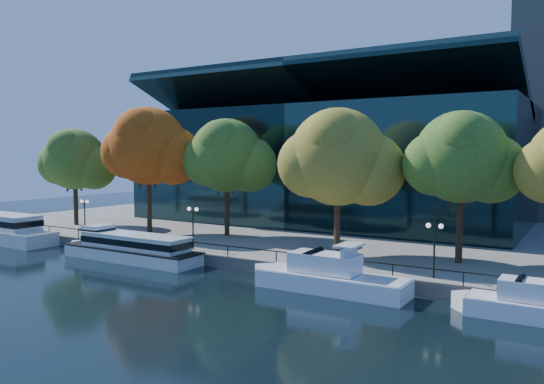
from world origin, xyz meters
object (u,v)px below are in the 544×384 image
Objects in this scene: tree_0 at (75,161)px; tree_2 at (227,157)px; lamp_1 at (193,218)px; tree_1 at (149,148)px; cruiser_far at (533,304)px; tree_3 at (339,159)px; large_vessel at (4,230)px; lamp_2 at (434,238)px; tree_4 at (463,159)px; tour_boat at (128,246)px; cruiser_near at (325,276)px; lamp_0 at (85,209)px.

tree_2 reaches higher than tree_0.
tree_1 is at bearing 153.06° from lamp_1.
cruiser_far is 20.48m from tree_3.
cruiser_far is (54.46, -0.05, -0.47)m from large_vessel.
lamp_1 reaches higher than cruiser_far.
tree_1 is 3.58× the size of lamp_1.
tree_4 is at bearing 86.15° from lamp_2.
large_vessel is at bearing -179.69° from tour_boat.
tree_2 is 0.99× the size of tree_3.
tour_boat is 1.24× the size of tree_3.
lamp_1 is at bearing -160.14° from tree_3.
cruiser_near is 1.32× the size of cruiser_far.
tree_3 reaches higher than lamp_1.
lamp_0 reaches higher than tour_boat.
tree_1 is (13.75, 9.24, 9.33)m from large_vessel.
large_vessel is at bearing -94.33° from tree_0.
cruiser_far is at bearing 1.10° from cruiser_near.
large_vessel is 49.76m from tree_4.
cruiser_near is at bearing -13.82° from lamp_1.
tour_boat is at bearing -25.77° from tree_0.
lamp_1 is (-29.57, 3.63, 3.00)m from cruiser_far.
large_vessel is 1.05× the size of tree_1.
lamp_1 is (24.88, 3.58, 2.52)m from large_vessel.
large_vessel is 3.78× the size of lamp_2.
large_vessel is 25.27m from lamp_1.
lamp_1 is (15.44, 0.00, 0.00)m from lamp_0.
tree_2 is at bearing 145.14° from cruiser_near.
tour_boat is 34.62m from cruiser_far.
tree_1 is at bearing 33.90° from large_vessel.
tree_1 is 3.58× the size of lamp_0.
tree_3 is at bearing 153.40° from cruiser_far.
lamp_1 is (-23.12, -6.68, -5.66)m from tree_4.
tree_2 is (-31.93, 12.40, 8.75)m from cruiser_far.
cruiser_far is at bearing -7.00° from lamp_1.
lamp_2 reaches higher than cruiser_near.
tree_3 reaches higher than tree_0.
tour_boat is 20.87m from cruiser_near.
cruiser_near is (20.87, -0.42, -0.19)m from tour_boat.
tree_2 is (-18.18, 12.67, 8.61)m from cruiser_near.
tour_boat is 1.13× the size of tree_1.
lamp_2 reaches higher than tour_boat.
cruiser_far is (34.61, -0.16, -0.33)m from tour_boat.
tree_4 is (10.15, 1.99, 0.02)m from tree_3.
lamp_0 is at bearing -127.22° from tree_1.
tree_2 is 3.22× the size of lamp_0.
tree_2 reaches higher than cruiser_near.
cruiser_near is 23.78m from tree_2.
cruiser_near is 30.19m from tree_1.
lamp_1 is (2.36, -8.77, -5.76)m from tree_2.
tree_3 is (-2.86, 8.58, 8.49)m from cruiser_near.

